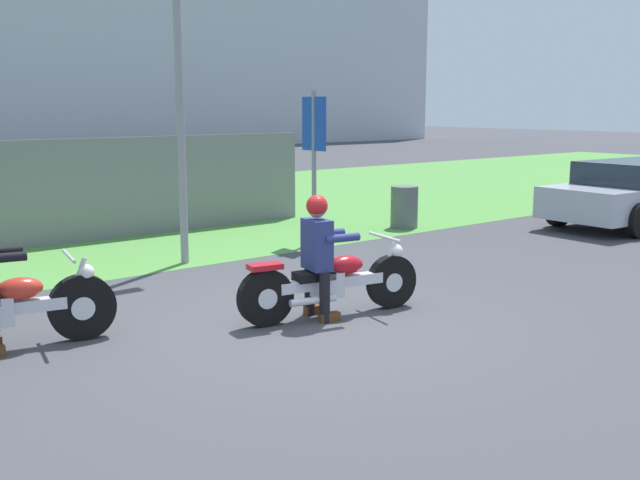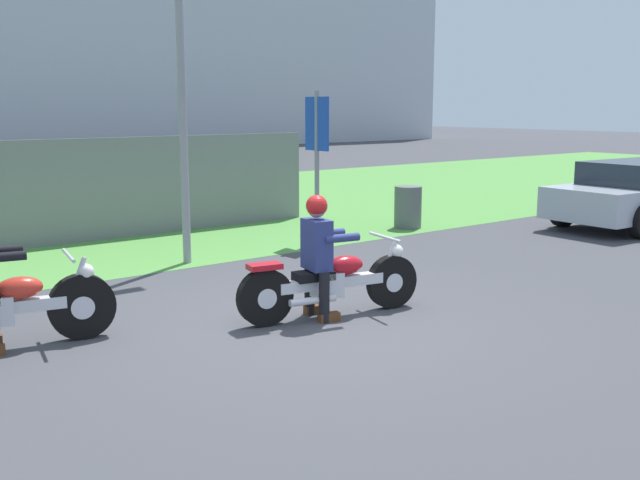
{
  "view_description": "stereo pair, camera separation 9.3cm",
  "coord_description": "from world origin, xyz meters",
  "px_view_note": "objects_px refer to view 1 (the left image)",
  "views": [
    {
      "loc": [
        -4.83,
        -6.08,
        2.35
      ],
      "look_at": [
        0.37,
        0.33,
        0.85
      ],
      "focal_mm": 41.6,
      "sensor_mm": 36.0,
      "label": 1
    },
    {
      "loc": [
        -4.76,
        -6.14,
        2.35
      ],
      "look_at": [
        0.37,
        0.33,
        0.85
      ],
      "focal_mm": 41.6,
      "sensor_mm": 36.0,
      "label": 2
    }
  ],
  "objects_px": {
    "sign_banner": "(314,143)",
    "car_parked": "(640,192)",
    "motorcycle_lead": "(332,283)",
    "streetlight_pole": "(186,45)",
    "rider_lead": "(318,247)",
    "motorcycle_follow": "(2,310)",
    "trash_can": "(404,207)"
  },
  "relations": [
    {
      "from": "sign_banner",
      "to": "car_parked",
      "type": "distance_m",
      "value": 6.85
    },
    {
      "from": "motorcycle_lead",
      "to": "streetlight_pole",
      "type": "distance_m",
      "value": 4.6
    },
    {
      "from": "car_parked",
      "to": "rider_lead",
      "type": "bearing_deg",
      "value": -169.59
    },
    {
      "from": "motorcycle_follow",
      "to": "trash_can",
      "type": "bearing_deg",
      "value": 29.76
    },
    {
      "from": "rider_lead",
      "to": "sign_banner",
      "type": "relative_size",
      "value": 0.54
    },
    {
      "from": "trash_can",
      "to": "motorcycle_follow",
      "type": "bearing_deg",
      "value": -161.64
    },
    {
      "from": "motorcycle_lead",
      "to": "motorcycle_follow",
      "type": "distance_m",
      "value": 3.42
    },
    {
      "from": "motorcycle_follow",
      "to": "trash_can",
      "type": "relative_size",
      "value": 2.65
    },
    {
      "from": "motorcycle_follow",
      "to": "streetlight_pole",
      "type": "height_order",
      "value": "streetlight_pole"
    },
    {
      "from": "sign_banner",
      "to": "trash_can",
      "type": "bearing_deg",
      "value": 4.59
    },
    {
      "from": "motorcycle_lead",
      "to": "streetlight_pole",
      "type": "bearing_deg",
      "value": 97.42
    },
    {
      "from": "motorcycle_lead",
      "to": "sign_banner",
      "type": "distance_m",
      "value": 4.73
    },
    {
      "from": "motorcycle_lead",
      "to": "motorcycle_follow",
      "type": "height_order",
      "value": "motorcycle_follow"
    },
    {
      "from": "rider_lead",
      "to": "trash_can",
      "type": "distance_m",
      "value": 6.5
    },
    {
      "from": "car_parked",
      "to": "sign_banner",
      "type": "bearing_deg",
      "value": 161.67
    },
    {
      "from": "motorcycle_lead",
      "to": "car_parked",
      "type": "xyz_separation_m",
      "value": [
        8.96,
        1.16,
        0.28
      ]
    },
    {
      "from": "trash_can",
      "to": "sign_banner",
      "type": "height_order",
      "value": "sign_banner"
    },
    {
      "from": "rider_lead",
      "to": "streetlight_pole",
      "type": "distance_m",
      "value": 4.34
    },
    {
      "from": "motorcycle_follow",
      "to": "sign_banner",
      "type": "relative_size",
      "value": 0.83
    },
    {
      "from": "motorcycle_follow",
      "to": "trash_can",
      "type": "height_order",
      "value": "motorcycle_follow"
    },
    {
      "from": "motorcycle_follow",
      "to": "car_parked",
      "type": "bearing_deg",
      "value": 11.69
    },
    {
      "from": "motorcycle_lead",
      "to": "motorcycle_follow",
      "type": "relative_size",
      "value": 1.02
    },
    {
      "from": "motorcycle_follow",
      "to": "car_parked",
      "type": "xyz_separation_m",
      "value": [
        12.2,
        0.06,
        0.26
      ]
    },
    {
      "from": "rider_lead",
      "to": "motorcycle_follow",
      "type": "relative_size",
      "value": 0.64
    },
    {
      "from": "streetlight_pole",
      "to": "motorcycle_lead",
      "type": "bearing_deg",
      "value": -93.98
    },
    {
      "from": "motorcycle_follow",
      "to": "motorcycle_lead",
      "type": "bearing_deg",
      "value": -7.34
    },
    {
      "from": "streetlight_pole",
      "to": "sign_banner",
      "type": "bearing_deg",
      "value": 1.23
    },
    {
      "from": "trash_can",
      "to": "streetlight_pole",
      "type": "bearing_deg",
      "value": -177.09
    },
    {
      "from": "streetlight_pole",
      "to": "trash_can",
      "type": "relative_size",
      "value": 6.21
    },
    {
      "from": "motorcycle_lead",
      "to": "motorcycle_follow",
      "type": "bearing_deg",
      "value": 172.66
    },
    {
      "from": "rider_lead",
      "to": "streetlight_pole",
      "type": "bearing_deg",
      "value": 94.76
    },
    {
      "from": "motorcycle_lead",
      "to": "car_parked",
      "type": "height_order",
      "value": "car_parked"
    }
  ]
}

